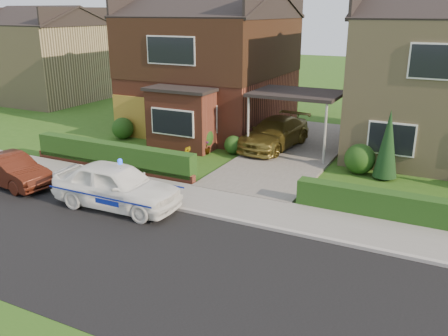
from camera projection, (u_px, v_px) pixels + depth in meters
The scene contains 23 objects.
ground at pixel (156, 262), 12.18m from camera, with size 120.00×120.00×0.00m, color #295215.
road at pixel (156, 262), 12.18m from camera, with size 60.00×6.00×0.02m, color black.
kerb at pixel (212, 216), 14.74m from camera, with size 60.00×0.16×0.12m, color #9E9993.
sidewalk at pixel (227, 204), 15.64m from camera, with size 60.00×2.00×0.10m, color slate.
driveway at pixel (294, 151), 21.48m from camera, with size 3.80×12.00×0.12m, color #666059.
house_left at pixel (212, 56), 25.22m from camera, with size 7.50×9.53×7.25m.
carport_link at pixel (297, 95), 20.62m from camera, with size 3.80×3.00×2.77m.
garage_door at pixel (132, 117), 23.80m from camera, with size 2.20×0.10×2.10m, color olive.
dwarf_wall at pixel (111, 166), 19.08m from camera, with size 7.70×0.25×0.36m, color brown.
hedge_left at pixel (114, 169), 19.27m from camera, with size 7.50×0.55×0.90m, color #173C13.
hedge_right at pixel (418, 225), 14.24m from camera, with size 7.50×0.55×0.80m, color #173C13.
shrub_left_far at pixel (123, 128), 23.68m from camera, with size 1.08×1.08×1.08m, color #173C13.
shrub_left_mid at pixel (199, 137), 21.56m from camera, with size 1.32×1.32×1.32m, color #173C13.
shrub_left_near at pixel (233, 145), 21.20m from camera, with size 0.84×0.84×0.84m, color #173C13.
shrub_right_near at pixel (360, 159), 18.59m from camera, with size 1.20×1.20×1.20m, color #173C13.
conifer_a at pixel (387, 146), 17.77m from camera, with size 0.90×0.90×2.60m, color black.
neighbour_left at pixel (48, 63), 33.44m from camera, with size 6.50×7.00×5.20m, color #9E8C61.
police_car at pixel (116, 186), 15.32m from camera, with size 4.00×4.41×1.65m.
driveway_car at pixel (275, 133), 21.72m from camera, with size 1.87×4.60×1.33m, color olive.
street_car at pixel (11, 171), 17.28m from camera, with size 3.54×1.23×1.17m, color #44190E.
potted_plant_a at pixel (152, 138), 22.42m from camera, with size 0.40×0.27×0.76m, color gray.
potted_plant_b at pixel (186, 155), 20.00m from camera, with size 0.39×0.32×0.71m, color gray.
potted_plant_c at pixel (206, 146), 21.18m from camera, with size 0.41×0.41×0.72m, color gray.
Camera 1 is at (6.40, -8.86, 6.13)m, focal length 38.00 mm.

